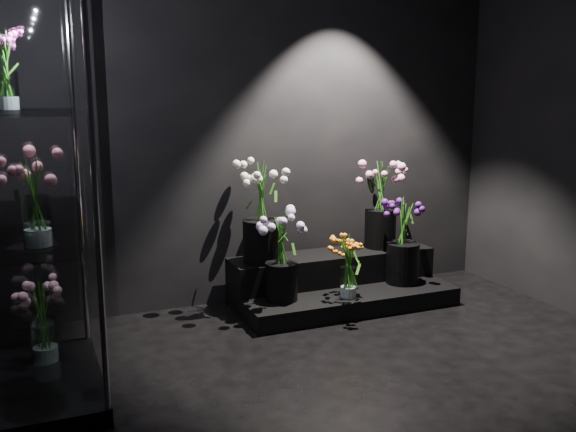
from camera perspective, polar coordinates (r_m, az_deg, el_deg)
floor at (r=3.52m, az=9.38°, el=-16.69°), size 4.00×4.00×0.00m
wall_back at (r=4.92m, az=-2.57°, el=8.45°), size 4.00×0.00×4.00m
display_riser at (r=5.05m, az=4.44°, el=-5.92°), size 1.66×0.74×0.37m
display_case at (r=3.54m, az=-22.16°, el=1.95°), size 0.61×1.02×2.24m
bouquet_orange_bells at (r=4.68m, az=5.43°, el=-4.39°), size 0.29×0.29×0.46m
bouquet_lilac at (r=4.58m, az=-0.60°, el=-3.07°), size 0.38×0.38×0.64m
bouquet_purple at (r=5.07m, az=10.22°, el=-2.03°), size 0.30×0.30×0.67m
bouquet_cream_roses at (r=4.71m, az=-2.40°, el=0.81°), size 0.51×0.51×0.74m
bouquet_pink_roses at (r=5.22m, az=8.27°, el=1.46°), size 0.40×0.40×0.70m
bouquet_case_pink at (r=3.38m, az=-21.53°, el=1.45°), size 0.41×0.41×0.45m
bouquet_case_magenta at (r=3.63m, az=-23.82°, el=11.78°), size 0.24×0.24×0.39m
bouquet_case_base_pink at (r=3.94m, az=-20.93°, el=-8.66°), size 0.32×0.32×0.46m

